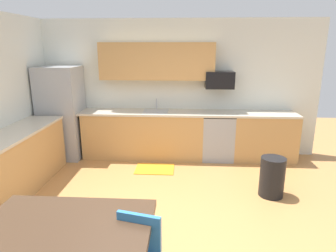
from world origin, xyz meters
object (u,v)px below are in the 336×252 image
refrigerator (62,113)px  dining_table (66,232)px  microwave (219,80)px  trash_bin (272,177)px  oven_range (217,136)px

refrigerator → dining_table: bearing=-67.1°
microwave → dining_table: 4.11m
refrigerator → microwave: size_ratio=3.35×
refrigerator → trash_bin: refrigerator is taller
trash_bin → oven_range: bearing=113.5°
trash_bin → dining_table: bearing=-137.5°
refrigerator → trash_bin: bearing=-21.0°
trash_bin → microwave: bearing=112.2°
microwave → dining_table: size_ratio=0.39×
dining_table → trash_bin: size_ratio=2.33×
oven_range → refrigerator: bearing=-178.5°
oven_range → trash_bin: (0.66, -1.52, -0.16)m
dining_table → trash_bin: 3.10m
oven_range → dining_table: 3.94m
microwave → oven_range: bearing=-90.0°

